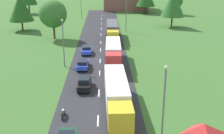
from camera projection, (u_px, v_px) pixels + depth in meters
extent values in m
cube|color=#2B2B30|center=(100.00, 75.00, 44.63)|extent=(10.00, 140.00, 0.06)
cube|color=white|center=(98.00, 121.00, 31.51)|extent=(0.16, 2.40, 0.01)
cube|color=white|center=(99.00, 93.00, 38.37)|extent=(0.16, 2.40, 0.01)
cube|color=white|center=(100.00, 73.00, 45.41)|extent=(0.16, 2.40, 0.01)
cube|color=white|center=(100.00, 61.00, 51.35)|extent=(0.16, 2.40, 0.01)
cube|color=white|center=(101.00, 50.00, 58.04)|extent=(0.16, 2.40, 0.01)
cube|color=white|center=(101.00, 42.00, 63.86)|extent=(0.16, 2.40, 0.01)
cube|color=white|center=(101.00, 35.00, 71.10)|extent=(0.16, 2.40, 0.01)
cube|color=white|center=(101.00, 29.00, 77.92)|extent=(0.16, 2.40, 0.01)
cube|color=white|center=(101.00, 24.00, 84.64)|extent=(0.16, 2.40, 0.01)
cube|color=white|center=(102.00, 19.00, 91.91)|extent=(0.16, 2.40, 0.01)
cube|color=white|center=(102.00, 16.00, 98.35)|extent=(0.16, 2.40, 0.01)
cube|color=yellow|center=(120.00, 119.00, 28.09)|extent=(2.50, 2.78, 2.69)
cube|color=black|center=(122.00, 122.00, 26.70)|extent=(2.10, 0.15, 1.19)
cube|color=white|center=(116.00, 89.00, 34.35)|extent=(2.72, 10.12, 2.70)
cube|color=black|center=(116.00, 100.00, 34.86)|extent=(1.11, 9.58, 0.24)
cylinder|color=black|center=(123.00, 91.00, 37.79)|extent=(0.37, 1.01, 1.00)
cylinder|color=black|center=(107.00, 91.00, 37.69)|extent=(0.37, 1.01, 1.00)
cylinder|color=black|center=(122.00, 87.00, 38.93)|extent=(0.37, 1.01, 1.00)
cylinder|color=black|center=(106.00, 88.00, 38.83)|extent=(0.37, 1.01, 1.00)
cube|color=red|center=(113.00, 62.00, 44.55)|extent=(2.50, 2.49, 2.79)
cube|color=black|center=(114.00, 62.00, 43.29)|extent=(2.10, 0.15, 1.23)
cube|color=white|center=(113.00, 50.00, 50.26)|extent=(2.72, 9.20, 2.69)
cube|color=black|center=(113.00, 58.00, 50.77)|extent=(1.11, 8.71, 0.24)
cylinder|color=black|center=(120.00, 72.00, 44.44)|extent=(0.37, 1.01, 1.00)
cylinder|color=black|center=(107.00, 72.00, 44.43)|extent=(0.37, 1.01, 1.00)
cylinder|color=black|center=(119.00, 54.00, 53.40)|extent=(0.37, 1.01, 1.00)
cylinder|color=black|center=(107.00, 54.00, 53.39)|extent=(0.37, 1.01, 1.00)
cylinder|color=black|center=(119.00, 53.00, 54.43)|extent=(0.37, 1.01, 1.00)
cylinder|color=black|center=(107.00, 53.00, 54.42)|extent=(0.37, 1.01, 1.00)
cube|color=yellow|center=(113.00, 37.00, 60.79)|extent=(2.46, 2.62, 2.62)
cube|color=black|center=(113.00, 36.00, 59.46)|extent=(2.10, 0.12, 1.15)
cube|color=#4C5156|center=(112.00, 29.00, 67.12)|extent=(2.60, 10.42, 2.81)
cube|color=black|center=(112.00, 35.00, 67.65)|extent=(0.99, 9.88, 0.24)
cylinder|color=black|center=(118.00, 44.00, 60.63)|extent=(0.36, 1.00, 1.00)
cylinder|color=black|center=(108.00, 44.00, 60.59)|extent=(0.36, 1.00, 1.00)
cylinder|color=black|center=(116.00, 33.00, 70.64)|extent=(0.36, 1.00, 1.00)
cylinder|color=black|center=(108.00, 33.00, 70.61)|extent=(0.36, 1.00, 1.00)
cylinder|color=black|center=(116.00, 32.00, 71.82)|extent=(0.36, 1.00, 1.00)
cylinder|color=black|center=(108.00, 32.00, 71.79)|extent=(0.36, 1.00, 1.00)
cube|color=black|center=(84.00, 84.00, 39.54)|extent=(1.80, 4.23, 0.69)
cube|color=black|center=(84.00, 79.00, 39.53)|extent=(1.50, 2.38, 0.58)
cylinder|color=black|center=(89.00, 91.00, 38.31)|extent=(0.23, 0.64, 0.64)
cylinder|color=black|center=(78.00, 91.00, 38.29)|extent=(0.23, 0.64, 0.64)
cylinder|color=black|center=(91.00, 82.00, 41.01)|extent=(0.23, 0.64, 0.64)
cylinder|color=black|center=(80.00, 82.00, 40.99)|extent=(0.23, 0.64, 0.64)
cube|color=blue|center=(83.00, 64.00, 47.53)|extent=(1.86, 4.57, 0.65)
cube|color=black|center=(83.00, 61.00, 47.13)|extent=(1.54, 2.56, 0.50)
cylinder|color=black|center=(79.00, 63.00, 49.09)|extent=(0.23, 0.64, 0.64)
cylinder|color=black|center=(88.00, 63.00, 49.11)|extent=(0.23, 0.64, 0.64)
cylinder|color=black|center=(77.00, 69.00, 46.17)|extent=(0.23, 0.64, 0.64)
cylinder|color=black|center=(87.00, 69.00, 46.19)|extent=(0.23, 0.64, 0.64)
cube|color=blue|center=(86.00, 50.00, 55.47)|extent=(2.05, 4.25, 0.64)
cube|color=black|center=(86.00, 47.00, 55.48)|extent=(1.67, 2.41, 0.51)
cylinder|color=black|center=(91.00, 54.00, 54.30)|extent=(0.25, 0.65, 0.64)
cylinder|color=black|center=(82.00, 54.00, 54.18)|extent=(0.25, 0.65, 0.64)
cylinder|color=black|center=(91.00, 50.00, 56.97)|extent=(0.25, 0.65, 0.64)
cylinder|color=black|center=(82.00, 50.00, 56.85)|extent=(0.25, 0.65, 0.64)
cylinder|color=black|center=(64.00, 112.00, 32.77)|extent=(0.12, 0.64, 0.64)
cylinder|color=black|center=(62.00, 117.00, 31.55)|extent=(0.14, 0.64, 0.64)
cube|color=black|center=(63.00, 113.00, 32.09)|extent=(0.20, 1.40, 0.36)
ellipsoid|color=white|center=(63.00, 110.00, 32.15)|extent=(0.28, 0.52, 0.28)
pyramid|color=red|center=(204.00, 130.00, 23.40)|extent=(3.14, 2.60, 1.07)
cylinder|color=slate|center=(164.00, 105.00, 27.05)|extent=(0.18, 0.18, 7.30)
sphere|color=silver|center=(166.00, 67.00, 25.81)|extent=(0.36, 0.36, 0.36)
cylinder|color=slate|center=(63.00, 44.00, 47.47)|extent=(0.18, 0.18, 7.67)
sphere|color=silver|center=(62.00, 20.00, 46.17)|extent=(0.36, 0.36, 0.36)
cylinder|color=slate|center=(126.00, 15.00, 73.49)|extent=(0.18, 0.18, 8.67)
cylinder|color=slate|center=(81.00, 5.00, 92.03)|extent=(0.18, 0.18, 8.72)
cylinder|color=#513823|center=(22.00, 26.00, 75.56)|extent=(0.43, 0.43, 2.54)
cone|color=#23561E|center=(21.00, 7.00, 74.00)|extent=(6.33, 6.33, 6.96)
cylinder|color=#513823|center=(176.00, 10.00, 100.64)|extent=(0.52, 0.52, 2.92)
sphere|color=#2D6628|center=(176.00, 1.00, 99.62)|extent=(4.36, 4.36, 4.36)
cylinder|color=#513823|center=(29.00, 9.00, 102.28)|extent=(0.53, 0.53, 3.23)
cylinder|color=#513823|center=(54.00, 32.00, 66.82)|extent=(0.47, 0.47, 3.38)
sphere|color=#38702D|center=(53.00, 14.00, 65.48)|extent=(6.33, 6.33, 6.33)
cylinder|color=#513823|center=(172.00, 22.00, 79.85)|extent=(0.45, 0.45, 2.95)
cone|color=#2D6628|center=(173.00, 3.00, 78.20)|extent=(6.44, 6.44, 7.08)
cylinder|color=#513823|center=(145.00, 10.00, 103.04)|extent=(0.43, 0.43, 2.56)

